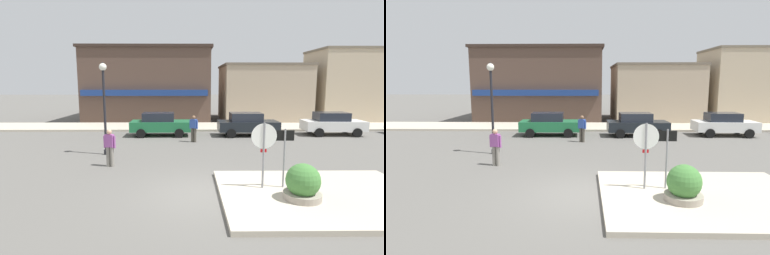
{
  "view_description": "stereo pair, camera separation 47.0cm",
  "coord_description": "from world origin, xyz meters",
  "views": [
    {
      "loc": [
        -0.47,
        -9.22,
        3.57
      ],
      "look_at": [
        -0.32,
        4.5,
        1.5
      ],
      "focal_mm": 28.0,
      "sensor_mm": 36.0,
      "label": 1
    },
    {
      "loc": [
        0.0,
        -9.22,
        3.57
      ],
      "look_at": [
        -0.32,
        4.5,
        1.5
      ],
      "focal_mm": 28.0,
      "sensor_mm": 36.0,
      "label": 2
    }
  ],
  "objects": [
    {
      "name": "building_storefront_left_near",
      "position": [
        6.52,
        19.6,
        2.61
      ],
      "size": [
        7.74,
        7.1,
        5.21
      ],
      "color": "tan",
      "rests_on": "ground"
    },
    {
      "name": "stop_sign",
      "position": [
        1.95,
        0.18,
        1.52
      ],
      "size": [
        0.82,
        0.07,
        2.3
      ],
      "color": "gray",
      "rests_on": "ground"
    },
    {
      "name": "lamp_post",
      "position": [
        -4.6,
        5.46,
        2.96
      ],
      "size": [
        0.36,
        0.36,
        4.54
      ],
      "color": "black",
      "rests_on": "ground"
    },
    {
      "name": "building_storefront_left_mid",
      "position": [
        14.39,
        18.93,
        3.3
      ],
      "size": [
        6.54,
        5.56,
        6.58
      ],
      "color": "tan",
      "rests_on": "ground"
    },
    {
      "name": "building_corner_shop",
      "position": [
        -4.22,
        21.08,
        3.38
      ],
      "size": [
        11.63,
        9.8,
        6.75
      ],
      "color": "brown",
      "rests_on": "ground"
    },
    {
      "name": "parked_car_third",
      "position": [
        9.36,
        10.92,
        0.81
      ],
      "size": [
        4.05,
        1.98,
        1.56
      ],
      "color": "white",
      "rests_on": "ground"
    },
    {
      "name": "planter",
      "position": [
        2.89,
        -0.81,
        0.56
      ],
      "size": [
        1.1,
        1.1,
        1.23
      ],
      "color": "gray",
      "rests_on": "ground"
    },
    {
      "name": "ground_plane",
      "position": [
        0.0,
        0.0,
        0.0
      ],
      "size": [
        160.0,
        160.0,
        0.0
      ],
      "primitive_type": "plane",
      "color": "#5B5954"
    },
    {
      "name": "parked_car_second",
      "position": [
        3.48,
        10.69,
        0.81
      ],
      "size": [
        4.02,
        1.91,
        1.56
      ],
      "color": "black",
      "rests_on": "ground"
    },
    {
      "name": "pedestrian_crossing_far",
      "position": [
        -3.84,
        3.28,
        0.87
      ],
      "size": [
        0.56,
        0.3,
        1.61
      ],
      "color": "gray",
      "rests_on": "ground"
    },
    {
      "name": "parked_car_nearest",
      "position": [
        -2.39,
        10.78,
        0.81
      ],
      "size": [
        4.03,
        1.94,
        1.56
      ],
      "color": "#1E6B3D",
      "rests_on": "ground"
    },
    {
      "name": "pedestrian_crossing_near",
      "position": [
        -0.17,
        8.56,
        0.87
      ],
      "size": [
        0.53,
        0.36,
        1.61
      ],
      "color": "#4C473D",
      "rests_on": "ground"
    },
    {
      "name": "kerb_far",
      "position": [
        0.0,
        14.44,
        0.07
      ],
      "size": [
        80.0,
        4.0,
        0.15
      ],
      "primitive_type": "cube",
      "color": "#B7AD99",
      "rests_on": "ground"
    },
    {
      "name": "sidewalk_corner",
      "position": [
        3.7,
        -0.34,
        0.07
      ],
      "size": [
        6.4,
        4.8,
        0.15
      ],
      "primitive_type": "cube",
      "color": "#B7AD99",
      "rests_on": "ground"
    },
    {
      "name": "one_way_sign",
      "position": [
        2.63,
        0.22,
        1.33
      ],
      "size": [
        0.6,
        0.06,
        2.1
      ],
      "color": "gray",
      "rests_on": "ground"
    }
  ]
}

